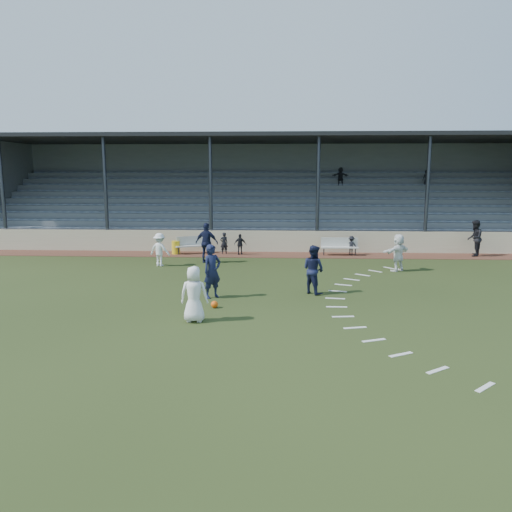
# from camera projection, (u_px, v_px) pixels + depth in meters

# --- Properties ---
(ground) EXTENTS (90.00, 90.00, 0.00)m
(ground) POSITION_uv_depth(u_px,v_px,m) (252.00, 306.00, 16.95)
(ground) COLOR #263315
(ground) RESTS_ON ground
(cinder_track) EXTENTS (34.00, 2.00, 0.02)m
(cinder_track) POSITION_uv_depth(u_px,v_px,m) (263.00, 255.00, 27.29)
(cinder_track) COLOR #522C20
(cinder_track) RESTS_ON ground
(retaining_wall) EXTENTS (34.00, 0.18, 1.20)m
(retaining_wall) POSITION_uv_depth(u_px,v_px,m) (264.00, 241.00, 28.22)
(retaining_wall) COLOR beige
(retaining_wall) RESTS_ON ground
(bench_left) EXTENTS (1.99, 1.23, 0.95)m
(bench_left) POSITION_uv_depth(u_px,v_px,m) (194.00, 243.00, 27.66)
(bench_left) COLOR beige
(bench_left) RESTS_ON cinder_track
(bench_right) EXTENTS (2.00, 0.46, 0.95)m
(bench_right) POSITION_uv_depth(u_px,v_px,m) (339.00, 245.00, 27.03)
(bench_right) COLOR beige
(bench_right) RESTS_ON cinder_track
(trash_bin) EXTENTS (0.45, 0.45, 0.72)m
(trash_bin) POSITION_uv_depth(u_px,v_px,m) (176.00, 247.00, 27.43)
(trash_bin) COLOR yellow
(trash_bin) RESTS_ON cinder_track
(football) EXTENTS (0.24, 0.24, 0.24)m
(football) POSITION_uv_depth(u_px,v_px,m) (214.00, 304.00, 16.70)
(football) COLOR #F0580E
(football) RESTS_ON ground
(player_white_lead) EXTENTS (0.84, 0.55, 1.72)m
(player_white_lead) POSITION_uv_depth(u_px,v_px,m) (194.00, 294.00, 15.07)
(player_white_lead) COLOR white
(player_white_lead) RESTS_ON ground
(player_navy_lead) EXTENTS (0.84, 0.82, 1.95)m
(player_navy_lead) POSITION_uv_depth(u_px,v_px,m) (212.00, 271.00, 17.91)
(player_navy_lead) COLOR #141938
(player_navy_lead) RESTS_ON ground
(player_navy_mid) EXTENTS (1.12, 1.11, 1.82)m
(player_navy_mid) POSITION_uv_depth(u_px,v_px,m) (313.00, 269.00, 18.56)
(player_navy_mid) COLOR #141938
(player_navy_mid) RESTS_ON ground
(player_white_wing) EXTENTS (1.16, 0.87, 1.59)m
(player_white_wing) POSITION_uv_depth(u_px,v_px,m) (160.00, 250.00, 23.99)
(player_white_wing) COLOR white
(player_white_wing) RESTS_ON ground
(player_navy_wing) EXTENTS (1.25, 0.72, 2.00)m
(player_navy_wing) POSITION_uv_depth(u_px,v_px,m) (207.00, 243.00, 24.79)
(player_navy_wing) COLOR #141938
(player_navy_wing) RESTS_ON ground
(player_white_back) EXTENTS (1.58, 1.34, 1.71)m
(player_white_back) POSITION_uv_depth(u_px,v_px,m) (398.00, 253.00, 22.76)
(player_white_back) COLOR white
(player_white_back) RESTS_ON ground
(official) EXTENTS (1.06, 1.16, 1.93)m
(official) POSITION_uv_depth(u_px,v_px,m) (475.00, 238.00, 26.66)
(official) COLOR black
(official) RESTS_ON cinder_track
(sub_left_near) EXTENTS (0.50, 0.42, 1.19)m
(sub_left_near) POSITION_uv_depth(u_px,v_px,m) (224.00, 243.00, 27.47)
(sub_left_near) COLOR black
(sub_left_near) RESTS_ON cinder_track
(sub_left_far) EXTENTS (0.67, 0.30, 1.13)m
(sub_left_far) POSITION_uv_depth(u_px,v_px,m) (240.00, 244.00, 27.18)
(sub_left_far) COLOR black
(sub_left_far) RESTS_ON cinder_track
(sub_right) EXTENTS (0.75, 0.55, 1.03)m
(sub_right) POSITION_uv_depth(u_px,v_px,m) (351.00, 245.00, 27.13)
(sub_right) COLOR black
(sub_right) RESTS_ON cinder_track
(grandstand) EXTENTS (34.60, 9.00, 6.61)m
(grandstand) POSITION_uv_depth(u_px,v_px,m) (266.00, 207.00, 32.59)
(grandstand) COLOR slate
(grandstand) RESTS_ON ground
(penalty_arc) EXTENTS (3.89, 14.63, 0.01)m
(penalty_arc) POSITION_uv_depth(u_px,v_px,m) (375.00, 307.00, 16.75)
(penalty_arc) COLOR silver
(penalty_arc) RESTS_ON ground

